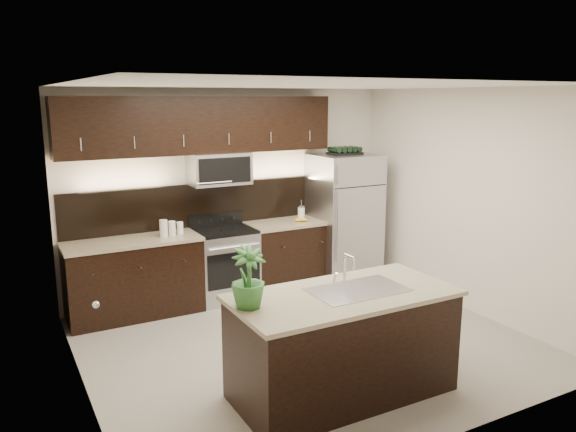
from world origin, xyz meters
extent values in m
plane|color=gray|center=(0.00, 0.00, 0.00)|extent=(4.50, 4.50, 0.00)
cube|color=beige|center=(0.00, 2.00, 1.35)|extent=(4.50, 0.02, 2.70)
cube|color=beige|center=(0.00, -2.00, 1.35)|extent=(4.50, 0.02, 2.70)
cube|color=beige|center=(-2.25, 0.00, 1.35)|extent=(0.02, 4.00, 2.70)
cube|color=beige|center=(2.25, 0.00, 1.35)|extent=(0.02, 4.00, 2.70)
cube|color=white|center=(0.00, 0.00, 2.70)|extent=(4.50, 4.00, 0.02)
cube|color=silver|center=(-2.23, -0.80, 1.01)|extent=(0.04, 0.80, 2.02)
sphere|color=silver|center=(-2.20, -0.48, 1.00)|extent=(0.06, 0.06, 0.06)
cube|color=black|center=(-2.24, 0.75, 1.65)|extent=(0.01, 0.32, 0.46)
cube|color=white|center=(-2.23, 0.75, 1.65)|extent=(0.00, 0.24, 0.36)
cube|color=black|center=(-1.42, 1.69, 0.45)|extent=(1.57, 0.62, 0.90)
cube|color=black|center=(0.71, 1.69, 0.45)|extent=(1.16, 0.62, 0.90)
cube|color=#B2B2B7|center=(-0.25, 1.69, 0.45)|extent=(0.76, 0.62, 0.90)
cube|color=black|center=(-0.25, 1.69, 0.92)|extent=(0.76, 0.60, 0.03)
cube|color=beige|center=(-1.42, 1.69, 0.92)|extent=(1.59, 0.65, 0.04)
cube|color=beige|center=(0.71, 1.69, 0.92)|extent=(1.18, 0.65, 0.04)
cube|color=black|center=(-0.46, 1.99, 1.22)|extent=(3.49, 0.02, 0.56)
cube|color=#B2B2B7|center=(-0.25, 1.80, 1.70)|extent=(0.76, 0.40, 0.40)
cube|color=black|center=(-0.46, 1.83, 2.25)|extent=(3.49, 0.33, 0.70)
cube|color=black|center=(-0.25, -1.04, 0.45)|extent=(1.90, 0.90, 0.90)
cube|color=beige|center=(-0.25, -1.04, 0.92)|extent=(1.96, 0.96, 0.04)
cube|color=silver|center=(-0.10, -1.04, 0.95)|extent=(0.84, 0.50, 0.01)
cylinder|color=silver|center=(-0.10, -0.83, 1.06)|extent=(0.03, 0.03, 0.24)
cylinder|color=silver|center=(-0.10, -0.90, 1.21)|extent=(0.02, 0.14, 0.02)
cylinder|color=silver|center=(-0.10, -0.97, 1.16)|extent=(0.02, 0.02, 0.10)
cube|color=#B2B2B7|center=(1.55, 1.63, 0.91)|extent=(0.87, 0.79, 1.81)
cube|color=black|center=(1.55, 1.63, 1.83)|extent=(0.45, 0.28, 0.03)
cylinder|color=black|center=(1.38, 1.63, 1.88)|extent=(0.07, 0.26, 0.07)
cylinder|color=black|center=(1.46, 1.63, 1.88)|extent=(0.07, 0.26, 0.07)
cylinder|color=black|center=(1.55, 1.63, 1.88)|extent=(0.07, 0.26, 0.07)
cylinder|color=black|center=(1.63, 1.63, 1.88)|extent=(0.07, 0.26, 0.07)
cylinder|color=black|center=(1.72, 1.63, 1.88)|extent=(0.07, 0.26, 0.07)
imported|color=#2C6227|center=(-1.11, -0.96, 1.19)|extent=(0.28, 0.28, 0.49)
cylinder|color=silver|center=(-1.04, 1.64, 1.04)|extent=(0.10, 0.10, 0.21)
cylinder|color=silver|center=(-0.93, 1.67, 1.03)|extent=(0.09, 0.09, 0.17)
cylinder|color=silver|center=(-0.82, 1.70, 1.01)|extent=(0.08, 0.08, 0.15)
cylinder|color=silver|center=(0.86, 1.64, 1.03)|extent=(0.09, 0.09, 0.19)
cylinder|color=silver|center=(0.86, 1.64, 1.14)|extent=(0.10, 0.10, 0.02)
cylinder|color=silver|center=(0.86, 1.64, 1.18)|extent=(0.01, 0.01, 0.08)
ellipsoid|color=gold|center=(0.78, 1.61, 0.97)|extent=(0.20, 0.18, 0.05)
camera|label=1|loc=(-2.86, -4.83, 2.58)|focal=35.00mm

